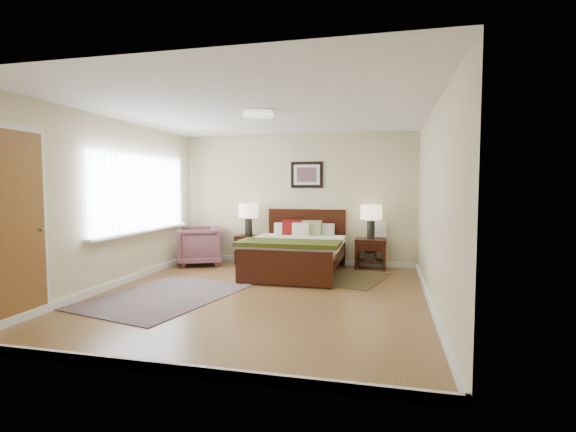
% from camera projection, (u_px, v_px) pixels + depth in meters
% --- Properties ---
extents(floor, '(5.00, 5.00, 0.00)m').
position_uv_depth(floor, '(259.00, 296.00, 5.71)').
color(floor, brown).
rests_on(floor, ground).
extents(back_wall, '(4.50, 0.04, 2.50)m').
position_uv_depth(back_wall, '(297.00, 199.00, 8.05)').
color(back_wall, beige).
rests_on(back_wall, ground).
extents(front_wall, '(4.50, 0.04, 2.50)m').
position_uv_depth(front_wall, '(162.00, 218.00, 3.20)').
color(front_wall, beige).
rests_on(front_wall, ground).
extents(left_wall, '(0.04, 5.00, 2.50)m').
position_uv_depth(left_wall, '(113.00, 203.00, 6.14)').
color(left_wall, beige).
rests_on(left_wall, ground).
extents(right_wall, '(0.04, 5.00, 2.50)m').
position_uv_depth(right_wall, '(434.00, 206.00, 5.11)').
color(right_wall, beige).
rests_on(right_wall, ground).
extents(ceiling, '(4.50, 5.00, 0.02)m').
position_uv_depth(ceiling, '(258.00, 111.00, 5.54)').
color(ceiling, white).
rests_on(ceiling, back_wall).
extents(window, '(0.11, 2.72, 1.32)m').
position_uv_depth(window, '(143.00, 194.00, 6.80)').
color(window, silver).
rests_on(window, left_wall).
extents(door, '(0.06, 1.00, 2.18)m').
position_uv_depth(door, '(11.00, 226.00, 4.45)').
color(door, silver).
rests_on(door, ground).
extents(ceil_fixture, '(0.44, 0.44, 0.08)m').
position_uv_depth(ceil_fixture, '(258.00, 113.00, 5.54)').
color(ceil_fixture, white).
rests_on(ceil_fixture, ceiling).
extents(bed, '(1.61, 1.94, 1.04)m').
position_uv_depth(bed, '(297.00, 246.00, 7.14)').
color(bed, '#331407').
rests_on(bed, ground).
extents(wall_art, '(0.62, 0.05, 0.50)m').
position_uv_depth(wall_art, '(307.00, 175.00, 7.95)').
color(wall_art, black).
rests_on(wall_art, back_wall).
extents(nightstand_left, '(0.46, 0.41, 0.55)m').
position_uv_depth(nightstand_left, '(248.00, 242.00, 8.08)').
color(nightstand_left, '#331407').
rests_on(nightstand_left, ground).
extents(nightstand_right, '(0.55, 0.41, 0.55)m').
position_uv_depth(nightstand_right, '(371.00, 250.00, 7.56)').
color(nightstand_right, '#331407').
rests_on(nightstand_right, ground).
extents(lamp_left, '(0.38, 0.38, 0.61)m').
position_uv_depth(lamp_left, '(248.00, 213.00, 8.06)').
color(lamp_left, black).
rests_on(lamp_left, nightstand_left).
extents(lamp_right, '(0.38, 0.38, 0.61)m').
position_uv_depth(lamp_right, '(371.00, 215.00, 7.52)').
color(lamp_right, black).
rests_on(lamp_right, nightstand_right).
extents(armchair, '(1.04, 1.03, 0.73)m').
position_uv_depth(armchair, '(200.00, 246.00, 7.96)').
color(armchair, brown).
rests_on(armchair, ground).
extents(rug_persian, '(1.96, 2.43, 0.01)m').
position_uv_depth(rug_persian, '(164.00, 296.00, 5.66)').
color(rug_persian, '#0F0C3F').
rests_on(rug_persian, ground).
extents(rug_navy, '(1.21, 1.52, 0.01)m').
position_uv_depth(rug_navy, '(354.00, 279.00, 6.73)').
color(rug_navy, black).
rests_on(rug_navy, ground).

